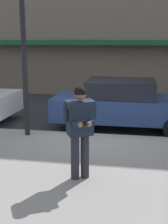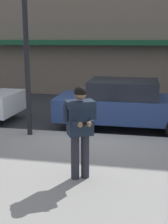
# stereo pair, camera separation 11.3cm
# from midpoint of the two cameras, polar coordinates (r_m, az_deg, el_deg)

# --- Properties ---
(ground_plane) EXTENTS (80.00, 80.00, 0.00)m
(ground_plane) POSITION_cam_midpoint_polar(r_m,az_deg,el_deg) (9.16, 3.17, -4.41)
(ground_plane) COLOR #2B2D30
(sidewalk) EXTENTS (32.00, 5.30, 0.14)m
(sidewalk) POSITION_cam_midpoint_polar(r_m,az_deg,el_deg) (6.40, 8.57, -11.93)
(sidewalk) COLOR gray
(sidewalk) RESTS_ON ground
(curb_paint_line) EXTENTS (28.00, 0.12, 0.01)m
(curb_paint_line) POSITION_cam_midpoint_polar(r_m,az_deg,el_deg) (9.13, 9.45, -4.61)
(curb_paint_line) COLOR silver
(curb_paint_line) RESTS_ON ground
(parked_sedan_mid) EXTENTS (4.51, 1.94, 1.54)m
(parked_sedan_mid) POSITION_cam_midpoint_polar(r_m,az_deg,el_deg) (9.78, 8.33, 1.40)
(parked_sedan_mid) COLOR navy
(parked_sedan_mid) RESTS_ON ground
(man_texting_on_phone) EXTENTS (0.63, 0.65, 1.81)m
(man_texting_on_phone) POSITION_cam_midpoint_polar(r_m,az_deg,el_deg) (5.81, -0.14, -2.00)
(man_texting_on_phone) COLOR #23232B
(man_texting_on_phone) RESTS_ON sidewalk
(street_lamp_post) EXTENTS (0.36, 0.36, 4.88)m
(street_lamp_post) POSITION_cam_midpoint_polar(r_m,az_deg,el_deg) (8.58, -10.29, 15.48)
(street_lamp_post) COLOR black
(street_lamp_post) RESTS_ON sidewalk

